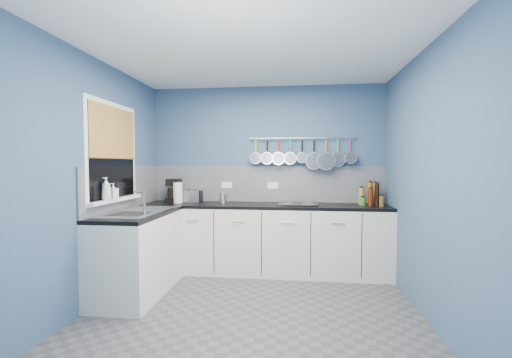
% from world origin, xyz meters
% --- Properties ---
extents(floor, '(3.20, 3.00, 0.02)m').
position_xyz_m(floor, '(0.00, 0.00, -0.01)').
color(floor, '#47474C').
rests_on(floor, ground).
extents(ceiling, '(3.20, 3.00, 0.02)m').
position_xyz_m(ceiling, '(0.00, 0.00, 2.51)').
color(ceiling, white).
rests_on(ceiling, ground).
extents(wall_back, '(3.20, 0.02, 2.50)m').
position_xyz_m(wall_back, '(0.00, 1.51, 1.25)').
color(wall_back, '#345071').
rests_on(wall_back, ground).
extents(wall_front, '(3.20, 0.02, 2.50)m').
position_xyz_m(wall_front, '(0.00, -1.51, 1.25)').
color(wall_front, '#345071').
rests_on(wall_front, ground).
extents(wall_left, '(0.02, 3.00, 2.50)m').
position_xyz_m(wall_left, '(-1.61, 0.00, 1.25)').
color(wall_left, '#345071').
rests_on(wall_left, ground).
extents(wall_right, '(0.02, 3.00, 2.50)m').
position_xyz_m(wall_right, '(1.61, 0.00, 1.25)').
color(wall_right, '#345071').
rests_on(wall_right, ground).
extents(backsplash_back, '(3.20, 0.02, 0.50)m').
position_xyz_m(backsplash_back, '(0.00, 1.49, 1.15)').
color(backsplash_back, '#9498A4').
rests_on(backsplash_back, wall_back).
extents(backsplash_left, '(0.02, 1.80, 0.50)m').
position_xyz_m(backsplash_left, '(-1.59, 0.60, 1.15)').
color(backsplash_left, '#9498A4').
rests_on(backsplash_left, wall_left).
extents(cabinet_run_back, '(3.20, 0.60, 0.86)m').
position_xyz_m(cabinet_run_back, '(0.00, 1.20, 0.43)').
color(cabinet_run_back, silver).
rests_on(cabinet_run_back, ground).
extents(worktop_back, '(3.20, 0.60, 0.04)m').
position_xyz_m(worktop_back, '(0.00, 1.20, 0.88)').
color(worktop_back, black).
rests_on(worktop_back, cabinet_run_back).
extents(cabinet_run_left, '(0.60, 1.20, 0.86)m').
position_xyz_m(cabinet_run_left, '(-1.30, 0.30, 0.43)').
color(cabinet_run_left, silver).
rests_on(cabinet_run_left, ground).
extents(worktop_left, '(0.60, 1.20, 0.04)m').
position_xyz_m(worktop_left, '(-1.30, 0.30, 0.88)').
color(worktop_left, black).
rests_on(worktop_left, cabinet_run_left).
extents(window_frame, '(0.01, 1.00, 1.10)m').
position_xyz_m(window_frame, '(-1.58, 0.30, 1.55)').
color(window_frame, white).
rests_on(window_frame, wall_left).
extents(window_glass, '(0.01, 0.90, 1.00)m').
position_xyz_m(window_glass, '(-1.57, 0.30, 1.55)').
color(window_glass, black).
rests_on(window_glass, wall_left).
extents(bamboo_blind, '(0.01, 0.90, 0.55)m').
position_xyz_m(bamboo_blind, '(-1.56, 0.30, 1.77)').
color(bamboo_blind, '#C18442').
rests_on(bamboo_blind, wall_left).
extents(window_sill, '(0.10, 0.98, 0.03)m').
position_xyz_m(window_sill, '(-1.55, 0.30, 1.04)').
color(window_sill, white).
rests_on(window_sill, wall_left).
extents(sink_unit, '(0.50, 0.95, 0.01)m').
position_xyz_m(sink_unit, '(-1.30, 0.30, 0.90)').
color(sink_unit, silver).
rests_on(sink_unit, worktop_left).
extents(mixer_tap, '(0.12, 0.08, 0.26)m').
position_xyz_m(mixer_tap, '(-1.14, 0.12, 1.03)').
color(mixer_tap, silver).
rests_on(mixer_tap, worktop_left).
extents(socket_left, '(0.15, 0.01, 0.09)m').
position_xyz_m(socket_left, '(-0.55, 1.48, 1.13)').
color(socket_left, white).
rests_on(socket_left, backsplash_back).
extents(socket_right, '(0.15, 0.01, 0.09)m').
position_xyz_m(socket_right, '(0.10, 1.48, 1.13)').
color(socket_right, white).
rests_on(socket_right, backsplash_back).
extents(pot_rail, '(1.45, 0.02, 0.02)m').
position_xyz_m(pot_rail, '(0.50, 1.45, 1.78)').
color(pot_rail, silver).
rests_on(pot_rail, wall_back).
extents(soap_bottle_a, '(0.11, 0.11, 0.24)m').
position_xyz_m(soap_bottle_a, '(-1.53, 0.08, 1.17)').
color(soap_bottle_a, white).
rests_on(soap_bottle_a, window_sill).
extents(soap_bottle_b, '(0.09, 0.10, 0.17)m').
position_xyz_m(soap_bottle_b, '(-1.53, 0.21, 1.14)').
color(soap_bottle_b, white).
rests_on(soap_bottle_b, window_sill).
extents(paper_towel, '(0.15, 0.15, 0.28)m').
position_xyz_m(paper_towel, '(-1.17, 1.20, 1.04)').
color(paper_towel, white).
rests_on(paper_towel, worktop_back).
extents(coffee_maker, '(0.19, 0.21, 0.32)m').
position_xyz_m(coffee_maker, '(-1.25, 1.26, 1.06)').
color(coffee_maker, black).
rests_on(coffee_maker, worktop_back).
extents(toaster, '(0.27, 0.17, 0.16)m').
position_xyz_m(toaster, '(-1.01, 1.34, 0.98)').
color(toaster, silver).
rests_on(toaster, worktop_back).
extents(canister, '(0.12, 0.12, 0.14)m').
position_xyz_m(canister, '(-0.56, 1.28, 0.97)').
color(canister, silver).
rests_on(canister, worktop_back).
extents(hob, '(0.52, 0.46, 0.01)m').
position_xyz_m(hob, '(0.44, 1.24, 0.91)').
color(hob, black).
rests_on(hob, worktop_back).
extents(pan_0, '(0.16, 0.07, 0.35)m').
position_xyz_m(pan_0, '(-0.13, 1.44, 1.60)').
color(pan_0, silver).
rests_on(pan_0, pot_rail).
extents(pan_1, '(0.17, 0.10, 0.36)m').
position_xyz_m(pan_1, '(0.02, 1.44, 1.60)').
color(pan_1, silver).
rests_on(pan_1, pot_rail).
extents(pan_2, '(0.18, 0.11, 0.37)m').
position_xyz_m(pan_2, '(0.18, 1.44, 1.60)').
color(pan_2, silver).
rests_on(pan_2, pot_rail).
extents(pan_3, '(0.17, 0.07, 0.36)m').
position_xyz_m(pan_3, '(0.34, 1.44, 1.60)').
color(pan_3, silver).
rests_on(pan_3, pot_rail).
extents(pan_4, '(0.15, 0.08, 0.34)m').
position_xyz_m(pan_4, '(0.50, 1.44, 1.61)').
color(pan_4, silver).
rests_on(pan_4, pot_rail).
extents(pan_5, '(0.24, 0.09, 0.43)m').
position_xyz_m(pan_5, '(0.66, 1.44, 1.57)').
color(pan_5, silver).
rests_on(pan_5, pot_rail).
extents(pan_6, '(0.25, 0.10, 0.44)m').
position_xyz_m(pan_6, '(0.82, 1.44, 1.56)').
color(pan_6, silver).
rests_on(pan_6, pot_rail).
extents(pan_7, '(0.20, 0.06, 0.39)m').
position_xyz_m(pan_7, '(0.98, 1.44, 1.59)').
color(pan_7, silver).
rests_on(pan_7, pot_rail).
extents(pan_8, '(0.16, 0.10, 0.35)m').
position_xyz_m(pan_8, '(1.14, 1.44, 1.60)').
color(pan_8, silver).
rests_on(pan_8, pot_rail).
extents(condiment_0, '(0.06, 0.06, 0.28)m').
position_xyz_m(condiment_0, '(1.44, 1.31, 1.04)').
color(condiment_0, brown).
rests_on(condiment_0, worktop_back).
extents(condiment_1, '(0.06, 0.06, 0.29)m').
position_xyz_m(condiment_1, '(1.38, 1.33, 1.04)').
color(condiment_1, '#8C5914').
rests_on(condiment_1, worktop_back).
extents(condiment_2, '(0.07, 0.07, 0.22)m').
position_xyz_m(condiment_2, '(1.27, 1.31, 1.01)').
color(condiment_2, olive).
rests_on(condiment_2, worktop_back).
extents(condiment_3, '(0.06, 0.06, 0.28)m').
position_xyz_m(condiment_3, '(1.44, 1.24, 1.04)').
color(condiment_3, black).
rests_on(condiment_3, worktop_back).
extents(condiment_4, '(0.06, 0.06, 0.22)m').
position_xyz_m(condiment_4, '(1.36, 1.22, 1.01)').
color(condiment_4, '#4C190C').
rests_on(condiment_4, worktop_back).
extents(condiment_5, '(0.07, 0.07, 0.10)m').
position_xyz_m(condiment_5, '(1.27, 1.22, 0.95)').
color(condiment_5, '#3F721E').
rests_on(condiment_5, worktop_back).
extents(condiment_6, '(0.06, 0.06, 0.14)m').
position_xyz_m(condiment_6, '(1.47, 1.10, 0.97)').
color(condiment_6, brown).
rests_on(condiment_6, worktop_back).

